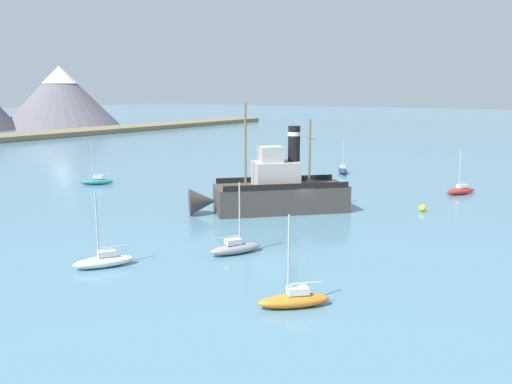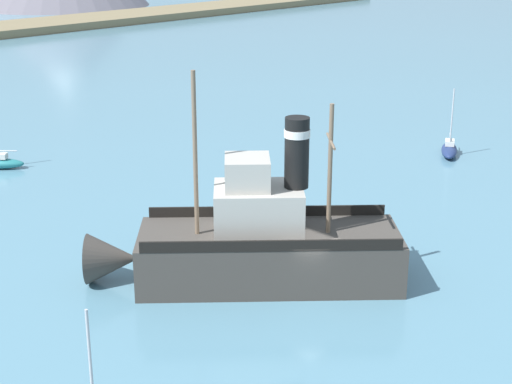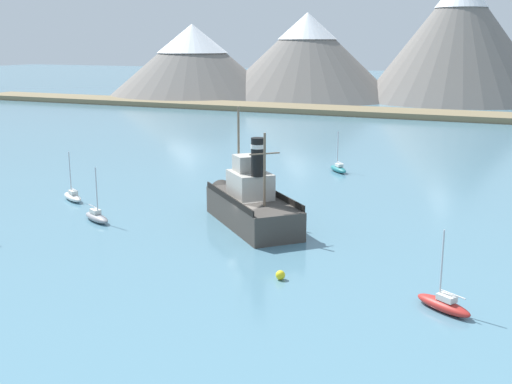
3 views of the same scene
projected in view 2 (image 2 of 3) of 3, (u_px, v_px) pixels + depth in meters
name	position (u px, v px, depth m)	size (l,w,h in m)	color
ground_plane	(308.00, 292.00, 35.50)	(600.00, 600.00, 0.00)	teal
old_tugboat	(256.00, 244.00, 36.05)	(12.69, 12.44, 9.90)	#423D38
sailboat_navy	(449.00, 149.00, 56.35)	(3.82, 2.90, 4.90)	navy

